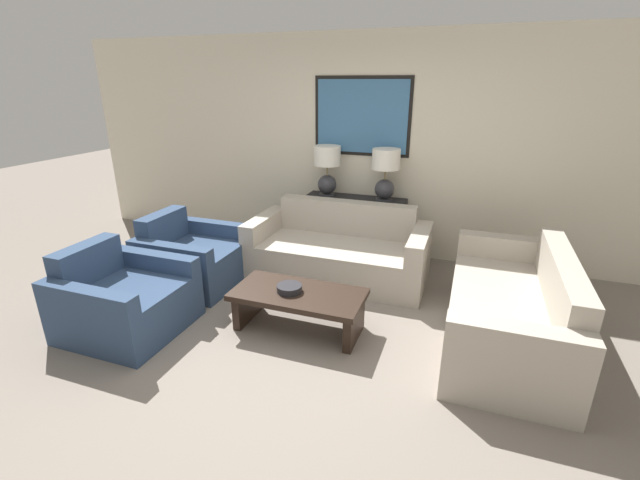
{
  "coord_description": "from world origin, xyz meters",
  "views": [
    {
      "loc": [
        1.32,
        -2.69,
        2.1
      ],
      "look_at": [
        0.0,
        0.97,
        0.65
      ],
      "focal_mm": 24.0,
      "sensor_mm": 36.0,
      "label": 1
    }
  ],
  "objects_px": {
    "armchair_near_back_wall": "(193,259)",
    "armchair_near_camera": "(124,301)",
    "couch_by_back_wall": "(338,253)",
    "couch_by_side": "(512,311)",
    "table_lamp_left": "(327,166)",
    "decorative_bowl": "(289,288)",
    "coffee_table": "(299,302)",
    "table_lamp_right": "(385,170)",
    "console_table": "(354,227)"
  },
  "relations": [
    {
      "from": "console_table",
      "to": "table_lamp_left",
      "type": "xyz_separation_m",
      "value": [
        -0.36,
        0.0,
        0.74
      ]
    },
    {
      "from": "couch_by_back_wall",
      "to": "table_lamp_left",
      "type": "bearing_deg",
      "value": 119.15
    },
    {
      "from": "table_lamp_left",
      "to": "armchair_near_back_wall",
      "type": "xyz_separation_m",
      "value": [
        -1.09,
        -1.34,
        -0.85
      ]
    },
    {
      "from": "table_lamp_left",
      "to": "table_lamp_right",
      "type": "xyz_separation_m",
      "value": [
        0.72,
        0.0,
        0.0
      ]
    },
    {
      "from": "couch_by_back_wall",
      "to": "decorative_bowl",
      "type": "relative_size",
      "value": 8.86
    },
    {
      "from": "console_table",
      "to": "decorative_bowl",
      "type": "height_order",
      "value": "console_table"
    },
    {
      "from": "armchair_near_back_wall",
      "to": "armchair_near_camera",
      "type": "xyz_separation_m",
      "value": [
        0.0,
        -1.01,
        0.0
      ]
    },
    {
      "from": "couch_by_side",
      "to": "coffee_table",
      "type": "xyz_separation_m",
      "value": [
        -1.76,
        -0.45,
        -0.0
      ]
    },
    {
      "from": "table_lamp_right",
      "to": "couch_by_back_wall",
      "type": "height_order",
      "value": "table_lamp_right"
    },
    {
      "from": "table_lamp_left",
      "to": "coffee_table",
      "type": "xyz_separation_m",
      "value": [
        0.37,
        -1.85,
        -0.85
      ]
    },
    {
      "from": "console_table",
      "to": "decorative_bowl",
      "type": "relative_size",
      "value": 5.58
    },
    {
      "from": "decorative_bowl",
      "to": "armchair_near_back_wall",
      "type": "distance_m",
      "value": 1.49
    },
    {
      "from": "couch_by_side",
      "to": "console_table",
      "type": "bearing_deg",
      "value": 141.74
    },
    {
      "from": "table_lamp_left",
      "to": "decorative_bowl",
      "type": "xyz_separation_m",
      "value": [
        0.29,
        -1.87,
        -0.72
      ]
    },
    {
      "from": "table_lamp_right",
      "to": "armchair_near_camera",
      "type": "bearing_deg",
      "value": -127.56
    },
    {
      "from": "coffee_table",
      "to": "decorative_bowl",
      "type": "distance_m",
      "value": 0.15
    },
    {
      "from": "table_lamp_right",
      "to": "decorative_bowl",
      "type": "relative_size",
      "value": 2.78
    },
    {
      "from": "table_lamp_left",
      "to": "coffee_table",
      "type": "bearing_deg",
      "value": -78.7
    },
    {
      "from": "table_lamp_right",
      "to": "armchair_near_back_wall",
      "type": "bearing_deg",
      "value": -143.46
    },
    {
      "from": "console_table",
      "to": "coffee_table",
      "type": "height_order",
      "value": "console_table"
    },
    {
      "from": "decorative_bowl",
      "to": "armchair_near_back_wall",
      "type": "relative_size",
      "value": 0.23
    },
    {
      "from": "couch_by_side",
      "to": "decorative_bowl",
      "type": "xyz_separation_m",
      "value": [
        -1.84,
        -0.47,
        0.12
      ]
    },
    {
      "from": "console_table",
      "to": "decorative_bowl",
      "type": "distance_m",
      "value": 1.87
    },
    {
      "from": "table_lamp_left",
      "to": "armchair_near_back_wall",
      "type": "bearing_deg",
      "value": -129.1
    },
    {
      "from": "coffee_table",
      "to": "armchair_near_back_wall",
      "type": "height_order",
      "value": "armchair_near_back_wall"
    },
    {
      "from": "couch_by_back_wall",
      "to": "couch_by_side",
      "type": "xyz_separation_m",
      "value": [
        1.77,
        -0.75,
        0.0
      ]
    },
    {
      "from": "decorative_bowl",
      "to": "couch_by_back_wall",
      "type": "bearing_deg",
      "value": 86.87
    },
    {
      "from": "couch_by_back_wall",
      "to": "coffee_table",
      "type": "xyz_separation_m",
      "value": [
        0.01,
        -1.2,
        -0.0
      ]
    },
    {
      "from": "console_table",
      "to": "couch_by_back_wall",
      "type": "height_order",
      "value": "couch_by_back_wall"
    },
    {
      "from": "armchair_near_back_wall",
      "to": "table_lamp_right",
      "type": "bearing_deg",
      "value": 36.54
    },
    {
      "from": "console_table",
      "to": "armchair_near_camera",
      "type": "xyz_separation_m",
      "value": [
        -1.45,
        -2.36,
        -0.1
      ]
    },
    {
      "from": "console_table",
      "to": "coffee_table",
      "type": "xyz_separation_m",
      "value": [
        0.01,
        -1.85,
        -0.1
      ]
    },
    {
      "from": "couch_by_back_wall",
      "to": "decorative_bowl",
      "type": "xyz_separation_m",
      "value": [
        -0.07,
        -1.22,
        0.12
      ]
    },
    {
      "from": "table_lamp_left",
      "to": "armchair_near_back_wall",
      "type": "relative_size",
      "value": 0.65
    },
    {
      "from": "couch_by_back_wall",
      "to": "couch_by_side",
      "type": "bearing_deg",
      "value": -22.96
    },
    {
      "from": "coffee_table",
      "to": "couch_by_back_wall",
      "type": "bearing_deg",
      "value": 90.45
    },
    {
      "from": "couch_by_back_wall",
      "to": "decorative_bowl",
      "type": "distance_m",
      "value": 1.23
    },
    {
      "from": "console_table",
      "to": "table_lamp_right",
      "type": "relative_size",
      "value": 2.01
    },
    {
      "from": "coffee_table",
      "to": "armchair_near_back_wall",
      "type": "distance_m",
      "value": 1.55
    },
    {
      "from": "console_table",
      "to": "armchair_near_back_wall",
      "type": "distance_m",
      "value": 1.98
    },
    {
      "from": "coffee_table",
      "to": "decorative_bowl",
      "type": "height_order",
      "value": "decorative_bowl"
    },
    {
      "from": "console_table",
      "to": "couch_by_side",
      "type": "distance_m",
      "value": 2.26
    },
    {
      "from": "couch_by_back_wall",
      "to": "armchair_near_back_wall",
      "type": "height_order",
      "value": "couch_by_back_wall"
    },
    {
      "from": "coffee_table",
      "to": "armchair_near_camera",
      "type": "relative_size",
      "value": 1.22
    },
    {
      "from": "table_lamp_left",
      "to": "decorative_bowl",
      "type": "height_order",
      "value": "table_lamp_left"
    },
    {
      "from": "table_lamp_right",
      "to": "decorative_bowl",
      "type": "distance_m",
      "value": 2.05
    },
    {
      "from": "couch_by_back_wall",
      "to": "armchair_near_back_wall",
      "type": "distance_m",
      "value": 1.61
    },
    {
      "from": "couch_by_side",
      "to": "decorative_bowl",
      "type": "height_order",
      "value": "couch_by_side"
    },
    {
      "from": "couch_by_side",
      "to": "couch_by_back_wall",
      "type": "bearing_deg",
      "value": 157.04
    },
    {
      "from": "armchair_near_camera",
      "to": "table_lamp_left",
      "type": "bearing_deg",
      "value": 65.15
    }
  ]
}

